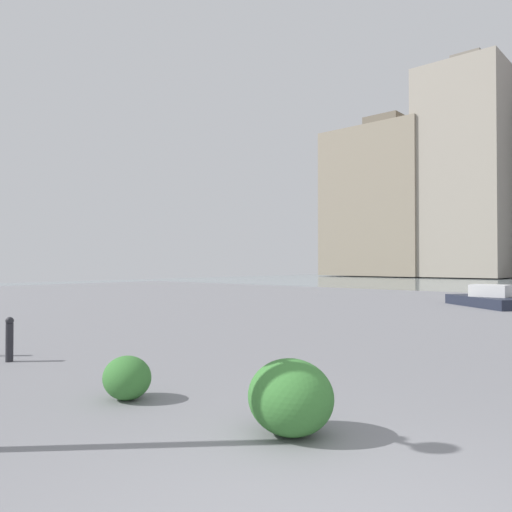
% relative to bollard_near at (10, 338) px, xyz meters
% --- Properties ---
extents(building_annex, '(10.14, 15.71, 28.32)m').
position_rel_bollard_near_xyz_m(building_annex, '(12.35, -62.62, 12.74)').
color(building_annex, '#9E9384').
rests_on(building_annex, ground).
extents(building_highrise, '(14.24, 14.07, 22.53)m').
position_rel_bollard_near_xyz_m(building_highrise, '(23.67, -61.43, 9.85)').
color(building_highrise, gray).
rests_on(building_highrise, ground).
extents(bollard_near, '(0.13, 0.13, 0.74)m').
position_rel_bollard_near_xyz_m(bollard_near, '(0.00, 0.00, 0.00)').
color(bollard_near, '#232328').
rests_on(bollard_near, ground).
extents(shrub_low, '(0.61, 0.55, 0.52)m').
position_rel_bollard_near_xyz_m(shrub_low, '(-3.40, 0.02, -0.13)').
color(shrub_low, '#387533').
rests_on(shrub_low, ground).
extents(shrub_round, '(0.85, 0.76, 0.72)m').
position_rel_bollard_near_xyz_m(shrub_round, '(-5.61, -0.31, -0.03)').
color(shrub_round, '#387533').
rests_on(shrub_round, ground).
extents(boat, '(3.76, 3.51, 0.95)m').
position_rel_bollard_near_xyz_m(boat, '(-2.84, -16.33, -0.17)').
color(boat, '#1E2333').
rests_on(boat, ground).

